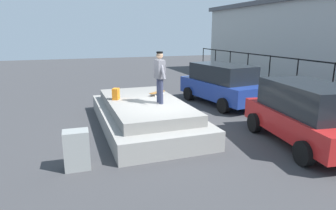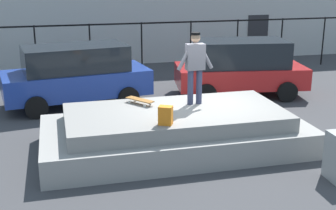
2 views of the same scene
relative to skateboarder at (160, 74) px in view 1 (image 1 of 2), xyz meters
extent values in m
plane|color=#38383A|center=(0.17, -0.02, -1.92)|extent=(60.00, 60.00, 0.00)
cube|color=gray|center=(-0.58, -0.39, -1.62)|extent=(6.07, 2.98, 0.59)
cube|color=gray|center=(-0.58, -0.39, -1.16)|extent=(4.98, 2.44, 0.34)
cylinder|color=#2D334C|center=(-0.11, -0.01, -0.57)|extent=(0.14, 0.14, 0.84)
cylinder|color=#2D334C|center=(0.11, 0.01, -0.57)|extent=(0.14, 0.14, 0.84)
cube|color=#595960|center=(0.00, 0.00, 0.15)|extent=(0.44, 0.27, 0.61)
cylinder|color=#595960|center=(-0.26, -0.02, 0.14)|extent=(0.38, 0.11, 0.59)
cylinder|color=#595960|center=(0.26, 0.02, 0.14)|extent=(0.38, 0.11, 0.59)
sphere|color=tan|center=(0.00, 0.00, 0.60)|extent=(0.22, 0.22, 0.22)
cylinder|color=black|center=(0.00, 0.00, 0.70)|extent=(0.22, 0.22, 0.05)
cube|color=brown|center=(-1.27, 0.31, -0.88)|extent=(0.61, 0.73, 0.02)
cylinder|color=silver|center=(-1.21, 0.05, -0.96)|extent=(0.06, 0.06, 0.06)
cylinder|color=silver|center=(-1.05, 0.17, -0.96)|extent=(0.06, 0.06, 0.06)
cylinder|color=silver|center=(-1.50, 0.45, -0.96)|extent=(0.06, 0.06, 0.06)
cylinder|color=silver|center=(-1.34, 0.57, -0.96)|extent=(0.06, 0.06, 0.06)
cube|color=orange|center=(-1.04, -1.30, -0.79)|extent=(0.34, 0.31, 0.40)
cube|color=navy|center=(-2.58, 3.83, -1.22)|extent=(4.58, 2.47, 0.75)
cube|color=black|center=(-2.58, 3.83, -0.47)|extent=(3.25, 2.05, 0.76)
cylinder|color=black|center=(-4.05, 4.56, -1.60)|extent=(0.67, 0.31, 0.64)
cylinder|color=black|center=(-3.77, 2.70, -1.60)|extent=(0.67, 0.31, 0.64)
cylinder|color=black|center=(-1.38, 4.96, -1.60)|extent=(0.67, 0.31, 0.64)
cylinder|color=black|center=(-1.11, 3.10, -1.60)|extent=(0.67, 0.31, 0.64)
cube|color=#B21E1E|center=(2.72, 3.63, -1.26)|extent=(4.39, 2.44, 0.67)
cube|color=black|center=(2.72, 3.63, -0.51)|extent=(3.12, 2.04, 0.84)
cylinder|color=black|center=(1.58, 4.75, -1.60)|extent=(0.67, 0.31, 0.64)
cylinder|color=black|center=(1.30, 2.88, -1.60)|extent=(0.67, 0.31, 0.64)
cylinder|color=black|center=(3.85, 2.50, -1.60)|extent=(0.67, 0.31, 0.64)
cube|color=gray|center=(2.15, -2.81, -1.43)|extent=(0.46, 0.62, 0.97)
cylinder|color=black|center=(-11.83, 7.43, -0.89)|extent=(0.06, 0.06, 2.06)
cylinder|color=black|center=(-9.83, 7.43, -0.89)|extent=(0.06, 0.06, 2.06)
cylinder|color=black|center=(-7.83, 7.43, -0.89)|extent=(0.06, 0.06, 2.06)
cylinder|color=black|center=(-5.83, 7.43, -0.89)|extent=(0.06, 0.06, 2.06)
cylinder|color=black|center=(-3.83, 7.43, -0.89)|extent=(0.06, 0.06, 2.06)
cylinder|color=black|center=(-1.83, 7.43, -0.89)|extent=(0.06, 0.06, 2.06)
cylinder|color=black|center=(0.17, 7.43, -0.89)|extent=(0.06, 0.06, 2.06)
cube|color=black|center=(0.17, 7.43, 0.10)|extent=(24.00, 0.04, 0.06)
camera|label=1|loc=(9.04, -2.92, 1.32)|focal=31.09mm
camera|label=2|loc=(-3.19, -10.00, 2.13)|focal=48.68mm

